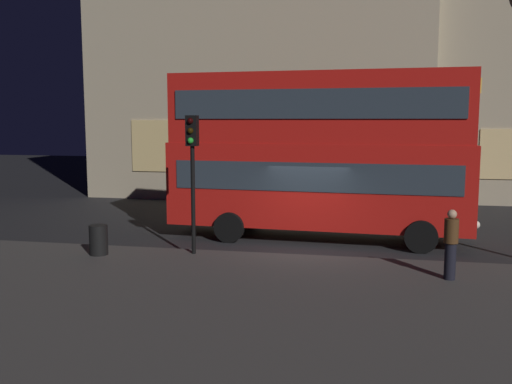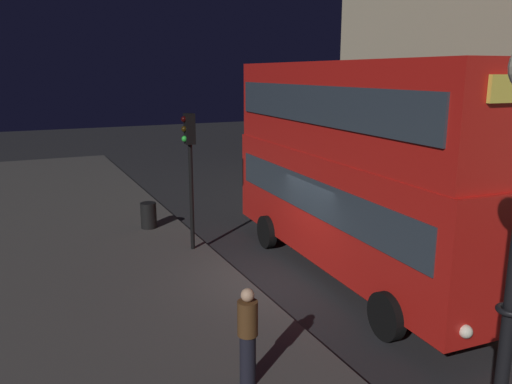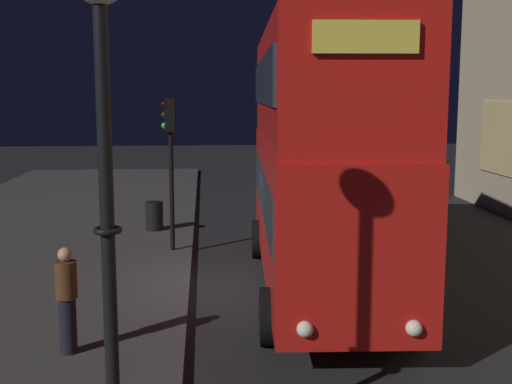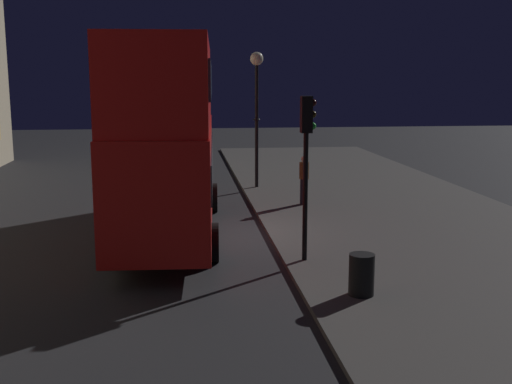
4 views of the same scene
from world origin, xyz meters
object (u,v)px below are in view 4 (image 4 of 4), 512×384
double_decker_bus (168,131)px  litter_bin (362,275)px  traffic_light_near_kerb (307,143)px  street_lamp (257,87)px  pedestrian (304,179)px

double_decker_bus → litter_bin: (-5.82, -3.93, -2.46)m
traffic_light_near_kerb → litter_bin: traffic_light_near_kerb is taller
traffic_light_near_kerb → litter_bin: bearing=-164.6°
traffic_light_near_kerb → street_lamp: 10.61m
street_lamp → pedestrian: 5.01m
pedestrian → litter_bin: 9.46m
litter_bin → double_decker_bus: bearing=34.0°
double_decker_bus → street_lamp: size_ratio=1.85×
double_decker_bus → litter_bin: double_decker_bus is taller
street_lamp → litter_bin: size_ratio=6.30×
double_decker_bus → pedestrian: bearing=-48.8°
street_lamp → pedestrian: bearing=-161.9°
street_lamp → litter_bin: 13.64m
street_lamp → double_decker_bus: bearing=155.3°
traffic_light_near_kerb → street_lamp: street_lamp is taller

